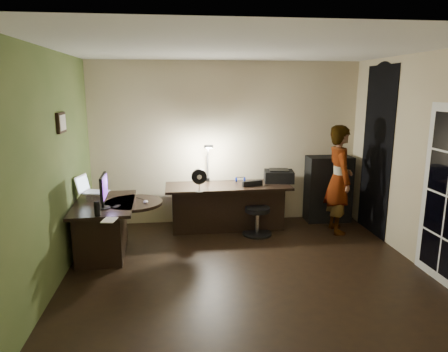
{
  "coord_description": "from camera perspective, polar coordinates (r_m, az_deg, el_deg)",
  "views": [
    {
      "loc": [
        -0.82,
        -4.62,
        2.26
      ],
      "look_at": [
        -0.15,
        1.05,
        1.0
      ],
      "focal_mm": 32.0,
      "sensor_mm": 36.0,
      "label": 1
    }
  ],
  "objects": [
    {
      "name": "pen",
      "position": [
        5.75,
        -11.92,
        -3.18
      ],
      "size": [
        0.11,
        0.12,
        0.01
      ],
      "primitive_type": "cube",
      "rotation": [
        0.0,
        0.0,
        0.76
      ],
      "color": "black",
      "rests_on": "desk_left"
    },
    {
      "name": "person",
      "position": [
        6.53,
        16.11,
        -0.48
      ],
      "size": [
        0.45,
        0.64,
        1.71
      ],
      "primitive_type": "imported",
      "rotation": [
        0.0,
        0.0,
        1.51
      ],
      "color": "#D8A88C",
      "rests_on": "floor"
    },
    {
      "name": "monitor",
      "position": [
        5.38,
        -16.96,
        -2.82
      ],
      "size": [
        0.12,
        0.49,
        0.32
      ],
      "primitive_type": "cube",
      "rotation": [
        0.0,
        0.0,
        0.05
      ],
      "color": "black",
      "rests_on": "desk_left"
    },
    {
      "name": "phone",
      "position": [
        5.45,
        -15.08,
        -4.21
      ],
      "size": [
        0.1,
        0.14,
        0.01
      ],
      "primitive_type": "cube",
      "rotation": [
        0.0,
        0.0,
        -0.27
      ],
      "color": "black",
      "rests_on": "desk_left"
    },
    {
      "name": "wall_front",
      "position": [
        2.89,
        10.2,
        -6.11
      ],
      "size": [
        4.5,
        0.01,
        2.7
      ],
      "primitive_type": "cube",
      "color": "#CAB992",
      "rests_on": "floor"
    },
    {
      "name": "laptop",
      "position": [
        5.83,
        -17.98,
        -1.09
      ],
      "size": [
        0.43,
        0.41,
        0.25
      ],
      "primitive_type": "cube",
      "rotation": [
        0.0,
        0.0,
        -0.25
      ],
      "color": "silver",
      "rests_on": "laptop_stand"
    },
    {
      "name": "french_door",
      "position": [
        5.24,
        29.27,
        -2.55
      ],
      "size": [
        0.02,
        0.92,
        2.1
      ],
      "primitive_type": "cube",
      "color": "white",
      "rests_on": "floor"
    },
    {
      "name": "desk_left",
      "position": [
        5.78,
        -16.53,
        -7.18
      ],
      "size": [
        0.85,
        1.32,
        0.74
      ],
      "primitive_type": "cube",
      "rotation": [
        0.0,
        0.0,
        0.05
      ],
      "color": "black",
      "rests_on": "floor"
    },
    {
      "name": "laptop_stand",
      "position": [
        5.87,
        -17.87,
        -2.74
      ],
      "size": [
        0.27,
        0.24,
        0.1
      ],
      "primitive_type": "cube",
      "rotation": [
        0.0,
        0.0,
        0.16
      ],
      "color": "silver",
      "rests_on": "desk_left"
    },
    {
      "name": "desk_lamp",
      "position": [
        6.58,
        -2.36,
        2.14
      ],
      "size": [
        0.27,
        0.35,
        0.69
      ],
      "primitive_type": "cube",
      "rotation": [
        0.0,
        0.0,
        -0.4
      ],
      "color": "black",
      "rests_on": "desk_right"
    },
    {
      "name": "floor",
      "position": [
        5.21,
        3.08,
        -13.33
      ],
      "size": [
        4.5,
        4.0,
        0.01
      ],
      "primitive_type": "cube",
      "color": "black",
      "rests_on": "ground"
    },
    {
      "name": "arched_doorway",
      "position": [
        6.61,
        20.98,
        3.25
      ],
      "size": [
        0.01,
        0.9,
        2.6
      ],
      "primitive_type": "cube",
      "color": "black",
      "rests_on": "floor"
    },
    {
      "name": "speaker",
      "position": [
        5.1,
        -17.66,
        -4.48
      ],
      "size": [
        0.1,
        0.1,
        0.19
      ],
      "primitive_type": "cylinder",
      "rotation": [
        0.0,
        0.0,
        0.4
      ],
      "color": "black",
      "rests_on": "desk_left"
    },
    {
      "name": "desk_right",
      "position": [
        6.48,
        0.57,
        -4.5
      ],
      "size": [
        1.99,
        0.71,
        0.74
      ],
      "primitive_type": "cube",
      "rotation": [
        0.0,
        0.0,
        0.01
      ],
      "color": "black",
      "rests_on": "floor"
    },
    {
      "name": "wall_left",
      "position": [
        4.93,
        -23.53,
        0.74
      ],
      "size": [
        0.01,
        4.0,
        2.7
      ],
      "primitive_type": "cube",
      "color": "#CAB992",
      "rests_on": "floor"
    },
    {
      "name": "office_chair",
      "position": [
        6.26,
        4.8,
        -4.75
      ],
      "size": [
        0.57,
        0.57,
        0.83
      ],
      "primitive_type": "cube",
      "rotation": [
        0.0,
        0.0,
        0.27
      ],
      "color": "black",
      "rests_on": "floor"
    },
    {
      "name": "ceiling",
      "position": [
        4.72,
        3.48,
        17.82
      ],
      "size": [
        4.5,
        4.0,
        0.01
      ],
      "primitive_type": "cube",
      "color": "silver",
      "rests_on": "floor"
    },
    {
      "name": "headphones",
      "position": [
        6.63,
        2.35,
        -0.44
      ],
      "size": [
        0.18,
        0.08,
        0.08
      ],
      "primitive_type": "cube",
      "rotation": [
        0.0,
        0.0,
        -0.01
      ],
      "color": "navy",
      "rests_on": "desk_right"
    },
    {
      "name": "wall_right",
      "position": [
        5.63,
        26.52,
        1.81
      ],
      "size": [
        0.01,
        4.0,
        2.7
      ],
      "primitive_type": "cube",
      "color": "#CAB992",
      "rests_on": "floor"
    },
    {
      "name": "framed_picture",
      "position": [
        5.28,
        -22.26,
        7.06
      ],
      "size": [
        0.04,
        0.3,
        0.25
      ],
      "primitive_type": "cube",
      "color": "black",
      "rests_on": "wall_left"
    },
    {
      "name": "mouse",
      "position": [
        5.53,
        -11.12,
        -3.62
      ],
      "size": [
        0.08,
        0.11,
        0.04
      ],
      "primitive_type": "ellipsoid",
      "rotation": [
        0.0,
        0.0,
        -0.2
      ],
      "color": "silver",
      "rests_on": "desk_left"
    },
    {
      "name": "notepad",
      "position": [
        4.93,
        -16.05,
        -6.06
      ],
      "size": [
        0.18,
        0.23,
        0.01
      ],
      "primitive_type": "cube",
      "rotation": [
        0.0,
        0.0,
        -0.18
      ],
      "color": "silver",
      "rests_on": "desk_left"
    },
    {
      "name": "cabinet",
      "position": [
        7.11,
        14.65,
        -1.78
      ],
      "size": [
        0.76,
        0.39,
        1.13
      ],
      "primitive_type": "cube",
      "rotation": [
        0.0,
        0.0,
        -0.02
      ],
      "color": "black",
      "rests_on": "floor"
    },
    {
      "name": "printer",
      "position": [
        6.65,
        7.84,
        0.05
      ],
      "size": [
        0.52,
        0.43,
        0.21
      ],
      "primitive_type": "cube",
      "rotation": [
        0.0,
        0.0,
        -0.15
      ],
      "color": "black",
      "rests_on": "desk_right"
    },
    {
      "name": "wall_back",
      "position": [
        6.74,
        0.31,
        4.68
      ],
      "size": [
        4.5,
        0.01,
        2.7
      ],
      "primitive_type": "cube",
      "color": "#CAB992",
      "rests_on": "floor"
    },
    {
      "name": "green_wall_overlay",
      "position": [
        4.92,
        -23.37,
        0.75
      ],
      "size": [
        0.0,
        4.0,
        2.7
      ],
      "primitive_type": "cube",
      "color": "#506430",
      "rests_on": "floor"
    },
    {
      "name": "desk_fan",
      "position": [
        5.93,
        -3.58,
        -0.65
      ],
      "size": [
        0.24,
        0.14,
        0.35
      ],
      "primitive_type": "cube",
      "rotation": [
        0.0,
        0.0,
        0.06
      ],
      "color": "black",
      "rests_on": "desk_right"
    }
  ]
}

